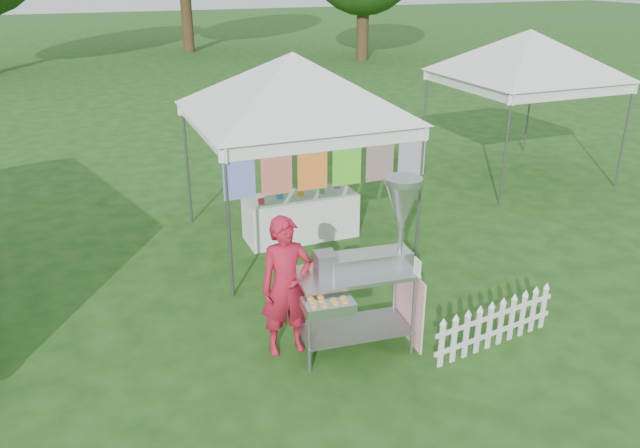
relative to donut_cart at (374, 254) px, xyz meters
name	(u,v)px	position (x,y,z in m)	size (l,w,h in m)	color
ground	(398,355)	(0.21, -0.29, -1.20)	(120.00, 120.00, 0.00)	#1B4212
canopy_main	(293,53)	(0.21, 3.21, 1.79)	(4.24, 4.24, 3.45)	#59595E
canopy_right	(531,30)	(5.71, 4.71, 1.79)	(4.24, 4.24, 3.45)	#59595E
donut_cart	(374,254)	(0.00, 0.00, 0.00)	(1.54, 0.96, 2.04)	gray
vendor	(286,286)	(-0.94, 0.30, -0.37)	(0.61, 0.40, 1.66)	#AB152B
picket_fence	(495,325)	(1.34, -0.54, -0.91)	(1.78, 0.29, 0.56)	white
display_table	(301,216)	(0.34, 3.30, -0.83)	(1.80, 0.70, 0.73)	white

